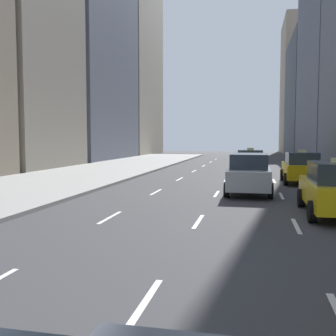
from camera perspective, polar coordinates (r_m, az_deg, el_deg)
sidewalk_left at (r=27.05m, az=-12.21°, el=-0.90°), size 8.00×66.00×0.15m
lane_markings at (r=20.72m, az=7.81°, el=-2.60°), size 5.72×56.00×0.01m
building_row_left at (r=40.49m, az=-16.08°, el=20.65°), size 6.00×68.83×36.44m
taxi_second at (r=27.14m, az=11.86°, el=0.83°), size 2.02×4.40×1.87m
taxi_third at (r=13.73m, az=23.23°, el=-2.75°), size 2.02×4.40×1.87m
taxi_fourth at (r=23.00m, az=18.77°, el=0.08°), size 2.02×4.40×1.87m
sedan_silver_behind at (r=18.10m, az=11.66°, el=-0.74°), size 2.02×4.85×1.81m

